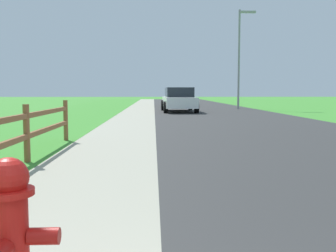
# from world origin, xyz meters

# --- Properties ---
(ground_plane) EXTENTS (120.00, 120.00, 0.00)m
(ground_plane) POSITION_xyz_m (0.00, 25.00, 0.00)
(ground_plane) COLOR #419232
(road_asphalt) EXTENTS (7.00, 66.00, 0.01)m
(road_asphalt) POSITION_xyz_m (3.50, 27.00, 0.00)
(road_asphalt) COLOR #333333
(road_asphalt) RESTS_ON ground
(curb_concrete) EXTENTS (6.00, 66.00, 0.01)m
(curb_concrete) POSITION_xyz_m (-3.00, 27.00, 0.00)
(curb_concrete) COLOR #A7A38E
(curb_concrete) RESTS_ON ground
(grass_verge) EXTENTS (5.00, 66.00, 0.00)m
(grass_verge) POSITION_xyz_m (-4.50, 27.00, 0.01)
(grass_verge) COLOR #419232
(grass_verge) RESTS_ON ground
(fire_hydrant) EXTENTS (0.54, 0.45, 0.88)m
(fire_hydrant) POSITION_xyz_m (-0.85, 1.71, 0.46)
(fire_hydrant) COLOR red
(fire_hydrant) RESTS_ON ground
(parked_suv_white) EXTENTS (2.07, 5.04, 1.45)m
(parked_suv_white) POSITION_xyz_m (1.46, 23.40, 0.74)
(parked_suv_white) COLOR white
(parked_suv_white) RESTS_ON ground
(parked_car_beige) EXTENTS (2.00, 4.27, 1.51)m
(parked_car_beige) POSITION_xyz_m (1.84, 31.60, 0.78)
(parked_car_beige) COLOR #C6B793
(parked_car_beige) RESTS_ON ground
(street_lamp) EXTENTS (1.17, 0.20, 6.75)m
(street_lamp) POSITION_xyz_m (5.90, 26.81, 3.98)
(street_lamp) COLOR gray
(street_lamp) RESTS_ON ground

